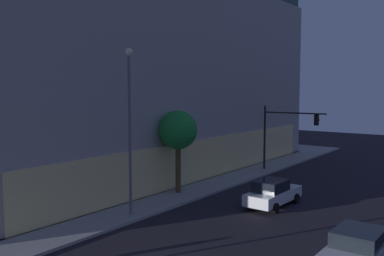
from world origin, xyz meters
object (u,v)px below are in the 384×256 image
modern_building (102,70)px  sidewalk_tree (178,131)px  street_lamp_sidewalk (129,113)px  car_silver (357,251)px  traffic_light_far_corner (285,128)px  car_white (273,193)px

modern_building → sidewalk_tree: bearing=-110.3°
street_lamp_sidewalk → sidewalk_tree: bearing=10.8°
street_lamp_sidewalk → car_silver: size_ratio=2.21×
traffic_light_far_corner → car_silver: size_ratio=1.33×
street_lamp_sidewalk → car_white: bearing=-38.5°
modern_building → car_silver: 29.30m
traffic_light_far_corner → street_lamp_sidewalk: bearing=174.6°
street_lamp_sidewalk → car_silver: bearing=-89.4°
traffic_light_far_corner → street_lamp_sidewalk: (-16.96, 1.61, 1.94)m
street_lamp_sidewalk → car_silver: street_lamp_sidewalk is taller
street_lamp_sidewalk → sidewalk_tree: size_ratio=1.65×
car_silver → traffic_light_far_corner: bearing=32.4°
sidewalk_tree → car_silver: (-5.54, -13.38, -3.54)m
modern_building → car_silver: (-10.28, -26.19, -8.17)m
sidewalk_tree → car_white: (1.16, -6.52, -3.57)m
modern_building → traffic_light_far_corner: modern_building is taller
car_white → car_silver: bearing=-134.3°
traffic_light_far_corner → car_silver: (-16.82, -10.69, -3.07)m
modern_building → street_lamp_sidewalk: (-10.41, -13.90, -3.16)m
car_silver → car_white: (6.70, 6.86, -0.03)m
car_silver → street_lamp_sidewalk: bearing=90.6°
car_white → modern_building: bearing=79.5°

